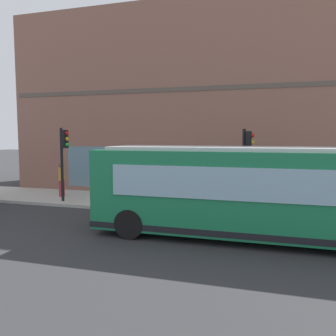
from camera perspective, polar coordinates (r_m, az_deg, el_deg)
The scene contains 10 objects.
ground at distance 12.53m, azimuth 0.52°, elevation -10.53°, with size 120.00×120.00×0.00m, color #2D2D30.
sidewalk_curb at distance 16.83m, azimuth 4.88°, elevation -6.15°, with size 3.95×40.00×0.15m, color #B2ADA3.
building_corner at distance 23.23m, azimuth 8.45°, elevation 10.12°, with size 9.60×23.96×10.77m.
city_bus_nearside at distance 11.71m, azimuth 12.22°, elevation -3.98°, with size 2.62×10.05×3.07m.
traffic_light_near_corner at distance 14.73m, azimuth 12.95°, elevation 2.16°, with size 0.32×0.49×3.57m.
traffic_light_down_block at distance 17.86m, azimuth -16.92°, elevation 2.83°, with size 0.32×0.49×3.67m.
fire_hydrant at distance 17.27m, azimuth -0.77°, elevation -4.37°, with size 0.35×0.35×0.74m.
pedestrian_walking_along_curb at distance 19.32m, azimuth -9.34°, elevation -1.48°, with size 0.32×0.32×1.74m.
pedestrian_near_building_entrance at distance 19.40m, azimuth -17.27°, elevation -1.47°, with size 0.32×0.32×1.81m.
newspaper_vending_box at distance 15.42m, azimuth 4.68°, elevation -5.22°, with size 0.44×0.43×0.90m.
Camera 1 is at (-11.58, -3.35, 3.43)m, focal length 36.72 mm.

